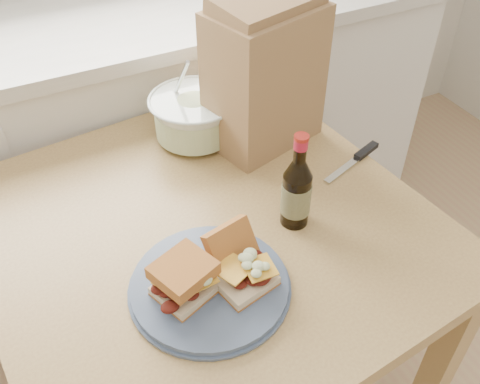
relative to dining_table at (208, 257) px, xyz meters
name	(u,v)px	position (x,y,z in m)	size (l,w,h in m)	color
cabinet_run	(87,152)	(-0.11, 0.77, -0.18)	(2.50, 0.64, 0.94)	white
dining_table	(208,257)	(0.00, 0.00, 0.00)	(1.01, 1.01, 0.77)	tan
plate	(210,286)	(-0.07, -0.17, 0.12)	(0.30, 0.30, 0.02)	#495A77
sandwich_left	(184,279)	(-0.11, -0.17, 0.17)	(0.13, 0.12, 0.08)	beige
sandwich_right	(240,265)	(-0.01, -0.18, 0.16)	(0.12, 0.16, 0.09)	beige
coleslaw_bowl	(195,118)	(0.11, 0.30, 0.17)	(0.23, 0.23, 0.23)	white
beer_bottle	(296,191)	(0.17, -0.08, 0.20)	(0.06, 0.06, 0.23)	black
knife	(360,156)	(0.44, 0.04, 0.12)	(0.20, 0.08, 0.01)	silver
paper_bag	(265,78)	(0.26, 0.22, 0.29)	(0.26, 0.17, 0.35)	#A1724E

